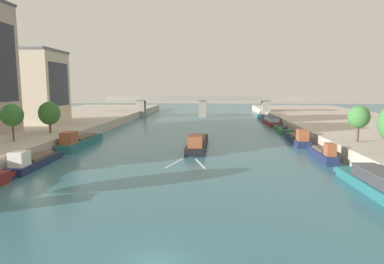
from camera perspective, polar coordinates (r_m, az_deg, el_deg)
quay_left at (r=85.73m, az=-27.14°, el=0.49°), size 36.00×170.00×2.21m
quay_right at (r=82.52m, az=30.11°, el=0.04°), size 36.00×170.00×2.21m
barge_midriver at (r=58.89m, az=0.97°, el=-1.84°), size 3.55×18.81×2.88m
wake_behind_barge at (r=46.82m, az=-0.78°, el=-5.44°), size 5.60×5.95×0.03m
moored_boat_left_gap_after at (r=49.42m, az=-25.74°, el=-4.56°), size 2.81×12.24×2.81m
moored_boat_left_second at (r=63.14m, az=-18.83°, el=-1.49°), size 2.77×16.12×3.31m
moored_boat_right_near at (r=37.99m, az=30.21°, el=-8.14°), size 3.52×16.50×2.37m
moored_boat_right_lone at (r=52.71m, az=21.77°, el=-3.50°), size 1.97×10.23×2.96m
moored_boat_right_end at (r=66.24m, az=17.83°, el=-1.09°), size 2.94×13.41×3.12m
moored_boat_right_far at (r=82.76m, az=15.31°, el=0.46°), size 2.74×12.91×2.17m
moored_boat_right_midway at (r=97.70m, az=13.59°, el=1.89°), size 3.51×15.56×2.52m
moored_boat_right_upstream at (r=113.93m, az=12.13°, el=2.50°), size 2.38×13.42×2.17m
tree_left_third at (r=58.88m, az=-28.74°, el=2.57°), size 3.43×3.43×5.91m
tree_left_far at (r=67.29m, az=-23.49°, el=2.98°), size 3.92×3.92×5.81m
tree_right_end_of_row at (r=57.20m, az=26.95°, el=2.32°), size 3.28×3.28×5.69m
building_left_corner at (r=87.69m, az=-26.62°, el=7.03°), size 16.00×12.35×17.16m
bridge_far at (r=118.07m, az=1.89°, el=4.96°), size 68.65×4.40×7.53m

